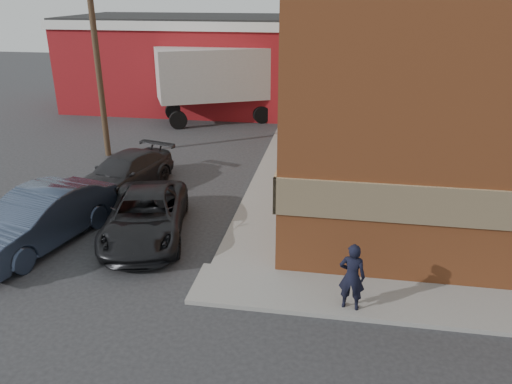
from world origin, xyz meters
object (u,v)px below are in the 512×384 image
at_px(brick_building, 490,59).
at_px(man, 352,277).
at_px(warehouse, 200,62).
at_px(suv_a, 146,216).
at_px(utility_pole, 96,50).
at_px(suv_b, 124,173).
at_px(box_truck, 230,79).
at_px(sedan, 39,219).

height_order(brick_building, man, brick_building).
xyz_separation_m(warehouse, suv_a, (3.27, -18.48, -2.12)).
distance_m(utility_pole, suv_b, 6.16).
xyz_separation_m(suv_a, box_truck, (-0.53, 14.82, 1.71)).
relative_size(man, box_truck, 0.20).
distance_m(suv_b, box_truck, 11.49).
bearing_deg(brick_building, suv_a, -146.34).
relative_size(warehouse, man, 9.61).
relative_size(brick_building, man, 10.75).
bearing_deg(brick_building, man, -115.72).
relative_size(suv_a, box_truck, 0.57).
relative_size(sedan, box_truck, 0.59).
bearing_deg(box_truck, warehouse, 102.10).
distance_m(utility_pole, box_truck, 8.79).
height_order(man, box_truck, box_truck).
xyz_separation_m(warehouse, sedan, (0.35, -19.50, -1.97)).
height_order(brick_building, suv_a, brick_building).
distance_m(suv_a, box_truck, 14.92).
distance_m(utility_pole, man, 15.60).
bearing_deg(suv_a, warehouse, 87.02).
bearing_deg(man, suv_b, -29.29).
bearing_deg(warehouse, suv_a, -79.97).
height_order(suv_a, box_truck, box_truck).
relative_size(man, sedan, 0.33).
height_order(utility_pole, man, utility_pole).
height_order(sedan, suv_b, sedan).
bearing_deg(utility_pole, box_truck, 59.98).
height_order(man, suv_a, man).
xyz_separation_m(brick_building, warehouse, (-14.50, 11.00, -1.87)).
bearing_deg(warehouse, brick_building, -37.20).
height_order(utility_pole, box_truck, utility_pole).
bearing_deg(suv_b, man, -21.37).
distance_m(man, sedan, 9.33).
bearing_deg(suv_b, sedan, -81.94).
height_order(warehouse, sedan, warehouse).
relative_size(brick_building, suv_a, 3.65).
bearing_deg(brick_building, warehouse, 142.80).
bearing_deg(box_truck, brick_building, -56.68).
bearing_deg(warehouse, utility_pole, -97.77).
distance_m(brick_building, utility_pole, 16.00).
bearing_deg(man, warehouse, -57.78).
height_order(warehouse, suv_a, warehouse).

